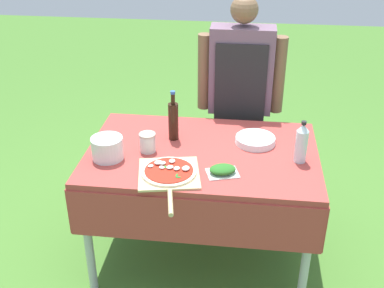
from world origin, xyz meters
name	(u,v)px	position (x,y,z in m)	size (l,w,h in m)	color
ground_plane	(201,255)	(0.00, 0.00, 0.00)	(12.00, 12.00, 0.00)	#477A2D
prep_table	(202,165)	(0.00, 0.00, 0.69)	(1.34, 0.88, 0.78)	#A83D38
person_cook	(240,91)	(0.19, 0.63, 0.91)	(0.58, 0.19, 1.53)	#333D56
pizza_on_peel	(169,173)	(-0.15, -0.28, 0.80)	(0.37, 0.54, 0.05)	#D1B27F
oil_bottle	(173,120)	(-0.19, 0.13, 0.91)	(0.06, 0.06, 0.31)	black
water_bottle	(302,143)	(0.54, -0.05, 0.90)	(0.07, 0.07, 0.24)	silver
herb_container	(223,170)	(0.13, -0.23, 0.81)	(0.19, 0.16, 0.05)	silver
mixing_tub	(107,148)	(-0.51, -0.14, 0.85)	(0.18, 0.18, 0.12)	silver
plate_stack	(255,140)	(0.30, 0.13, 0.80)	(0.24, 0.24, 0.04)	white
sauce_jar	(148,143)	(-0.31, -0.04, 0.83)	(0.09, 0.09, 0.11)	silver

